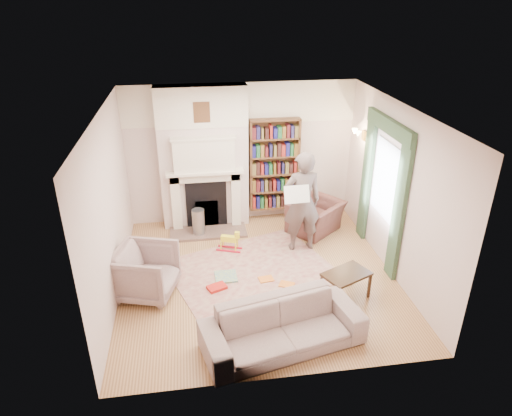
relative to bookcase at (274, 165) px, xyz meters
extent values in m
plane|color=brown|center=(-0.65, -2.12, -1.18)|extent=(4.50, 4.50, 0.00)
plane|color=white|center=(-0.65, -2.12, 1.62)|extent=(4.50, 4.50, 0.00)
plane|color=beige|center=(-0.65, 0.13, 0.22)|extent=(4.50, 0.00, 4.50)
plane|color=beige|center=(-0.65, -4.37, 0.22)|extent=(4.50, 0.00, 4.50)
plane|color=beige|center=(-2.90, -2.12, 0.22)|extent=(0.00, 4.50, 4.50)
plane|color=beige|center=(1.60, -2.12, 0.22)|extent=(0.00, 4.50, 4.50)
cube|color=beige|center=(-1.40, -0.04, 0.22)|extent=(1.70, 0.35, 2.80)
cube|color=silver|center=(-1.40, -0.33, 0.04)|extent=(1.47, 0.24, 0.05)
cube|color=black|center=(-1.40, -0.24, -0.68)|extent=(0.80, 0.06, 0.96)
cube|color=silver|center=(-1.40, -0.31, 0.38)|extent=(1.15, 0.18, 0.62)
cube|color=brown|center=(0.00, 0.00, 0.00)|extent=(1.00, 0.24, 1.85)
cube|color=silver|center=(1.58, -1.72, 0.27)|extent=(0.02, 0.90, 1.30)
cube|color=#2D412A|center=(1.55, -2.42, 0.02)|extent=(0.07, 0.32, 2.40)
cube|color=#2D412A|center=(1.55, -1.02, 0.02)|extent=(0.07, 0.32, 2.40)
cube|color=#2D412A|center=(1.54, -1.72, 1.20)|extent=(0.09, 1.70, 0.24)
cube|color=#C0B291|center=(-0.74, -1.95, -1.17)|extent=(3.13, 2.76, 0.01)
imported|color=#472B25|center=(0.71, -0.72, -0.86)|extent=(1.28, 1.26, 0.63)
imported|color=#B7A897|center=(-2.45, -2.35, -0.77)|extent=(1.10, 1.08, 0.81)
imported|color=#B7AB97|center=(-0.58, -3.80, -0.86)|extent=(2.28, 1.30, 0.63)
imported|color=#594A47|center=(0.26, -1.32, -0.23)|extent=(0.71, 0.48, 1.88)
cube|color=white|center=(0.11, -1.52, 0.02)|extent=(0.45, 0.15, 0.30)
cylinder|color=#93959A|center=(-1.58, -0.56, -0.90)|extent=(0.28, 0.28, 0.55)
cube|color=#CAD64B|center=(-1.19, -2.10, -1.15)|extent=(0.37, 0.37, 0.03)
cube|color=red|center=(-1.36, -2.40, -1.14)|extent=(0.35, 0.30, 0.05)
cube|color=red|center=(-0.23, -2.47, -1.16)|extent=(0.30, 0.27, 0.02)
cube|color=red|center=(-0.54, -2.26, -1.16)|extent=(0.26, 0.21, 0.02)
cube|color=red|center=(-0.69, -2.81, -1.16)|extent=(0.29, 0.30, 0.02)
camera|label=1|loc=(-1.64, -8.47, 3.19)|focal=32.00mm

